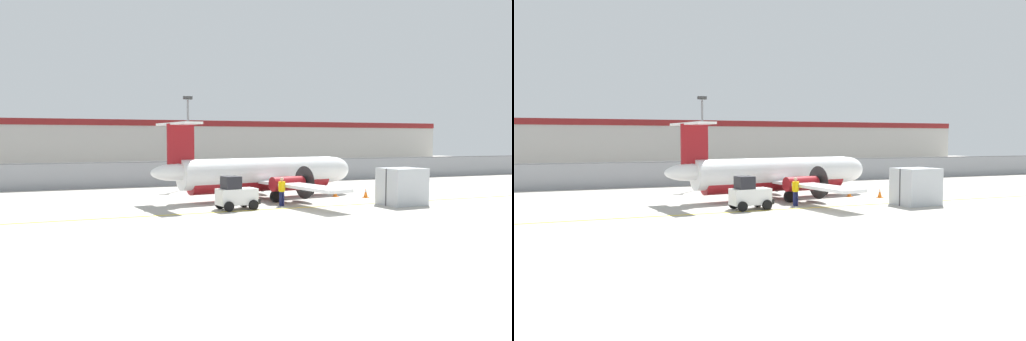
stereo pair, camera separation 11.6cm
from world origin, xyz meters
The scene contains 15 objects.
ground_plane centered at (0.00, 2.00, 0.00)m, with size 140.00×140.00×0.01m.
perimeter_fence centered at (0.00, 18.00, 1.12)m, with size 98.00×0.10×2.10m.
parking_lot_strip centered at (0.00, 29.50, 0.06)m, with size 98.00×17.00×0.12m.
background_building centered at (0.00, 47.99, 3.26)m, with size 91.00×8.10×6.50m.
commuter_airplane centered at (-0.56, 6.96, 1.60)m, with size 14.90×16.05×4.92m.
baggage_tug centered at (-4.10, 2.65, 0.86)m, with size 2.44×1.60×1.88m.
ground_crew_worker centered at (-1.12, 3.02, 0.95)m, with size 0.54×0.44×1.70m.
cargo_container centered at (5.85, 0.95, 1.10)m, with size 2.53×2.16×2.20m.
traffic_cone_near_left centered at (4.27, 6.03, 0.31)m, with size 0.36×0.36×0.64m.
traffic_cone_near_right centered at (5.88, 4.78, 0.31)m, with size 0.36×0.36×0.64m.
parked_car_0 centered at (-12.51, 25.98, 0.89)m, with size 4.30×2.22×1.58m.
parked_car_1 centered at (-5.12, 23.36, 0.89)m, with size 4.24×2.09×1.58m.
parked_car_2 centered at (4.93, 24.01, 0.89)m, with size 4.37×2.37×1.58m.
parked_car_3 centered at (13.18, 28.87, 0.89)m, with size 4.22×2.05×1.58m.
apron_light_pole centered at (-3.81, 14.91, 4.30)m, with size 0.70×0.30×7.27m.
Camera 2 is at (-13.07, -23.58, 3.96)m, focal length 35.00 mm.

